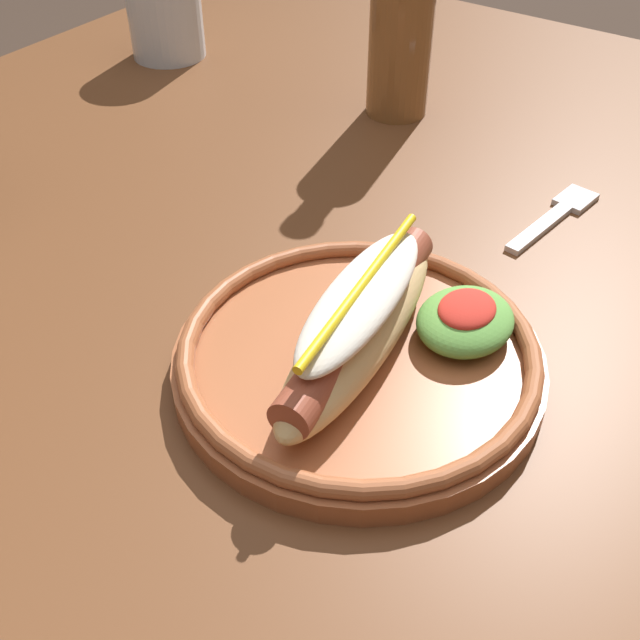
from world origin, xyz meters
TOP-DOWN VIEW (x-y plane):
  - dining_table at (0.00, 0.00)m, footprint 1.49×1.04m
  - hot_dog_plate at (0.07, -0.10)m, footprint 0.24×0.24m
  - fork at (0.32, -0.14)m, footprint 0.12×0.03m
  - water_cup at (0.39, 0.36)m, footprint 0.08×0.08m
  - glass_bottle at (0.41, 0.07)m, footprint 0.06×0.06m

SIDE VIEW (x-z plane):
  - dining_table at x=0.00m, z-range 0.29..1.03m
  - fork at x=0.32m, z-range 0.74..0.74m
  - hot_dog_plate at x=0.07m, z-range 0.72..0.80m
  - water_cup at x=0.39m, z-range 0.74..0.84m
  - glass_bottle at x=0.41m, z-range 0.72..0.95m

